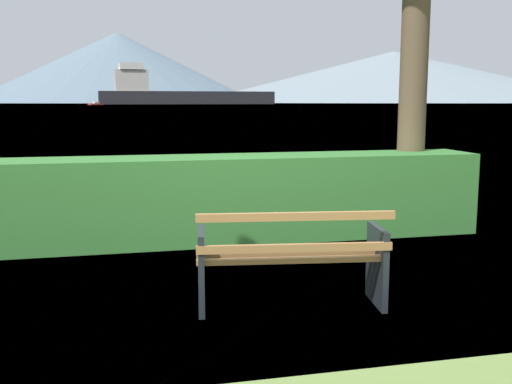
# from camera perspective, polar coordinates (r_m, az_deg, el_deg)

# --- Properties ---
(ground_plane) EXTENTS (1400.00, 1400.00, 0.00)m
(ground_plane) POSITION_cam_1_polar(r_m,az_deg,el_deg) (5.18, 3.25, -10.78)
(ground_plane) COLOR olive
(water_surface) EXTENTS (620.00, 620.00, 0.00)m
(water_surface) POSITION_cam_1_polar(r_m,az_deg,el_deg) (313.41, -12.87, 8.20)
(water_surface) COLOR slate
(water_surface) RESTS_ON ground_plane
(park_bench) EXTENTS (1.64, 0.78, 0.87)m
(park_bench) POSITION_cam_1_polar(r_m,az_deg,el_deg) (5.00, 3.39, -6.44)
(park_bench) COLOR #A0703F
(park_bench) RESTS_ON ground_plane
(hedge_row) EXTENTS (6.32, 0.85, 1.05)m
(hedge_row) POSITION_cam_1_polar(r_m,az_deg,el_deg) (7.45, -2.16, -0.57)
(hedge_row) COLOR #387A33
(hedge_row) RESTS_ON ground_plane
(cargo_ship_large) EXTENTS (89.36, 18.98, 20.05)m
(cargo_ship_large) POSITION_cam_1_polar(r_m,az_deg,el_deg) (308.21, -7.81, 9.38)
(cargo_ship_large) COLOR #232328
(cargo_ship_large) RESTS_ON water_surface
(fishing_boat_near) EXTENTS (6.57, 6.69, 1.27)m
(fishing_boat_near) POSITION_cam_1_polar(r_m,az_deg,el_deg) (260.70, -15.10, 8.16)
(fishing_boat_near) COLOR #B2332D
(fishing_boat_near) RESTS_ON water_surface
(distant_hills) EXTENTS (924.17, 415.54, 89.05)m
(distant_hills) POSITION_cam_1_polar(r_m,az_deg,el_deg) (574.98, -8.85, 11.70)
(distant_hills) COLOR gray
(distant_hills) RESTS_ON ground_plane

